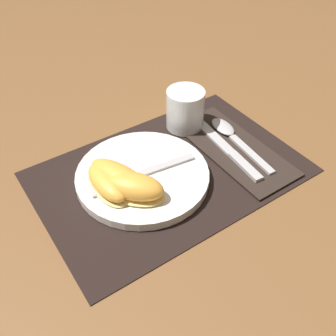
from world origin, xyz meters
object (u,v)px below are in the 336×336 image
citrus_wedge_1 (122,181)px  citrus_wedge_2 (134,188)px  citrus_wedge_0 (107,183)px  juice_glass (185,111)px  fork (136,177)px  plate (143,176)px  spoon (230,134)px  knife (227,149)px

citrus_wedge_1 → citrus_wedge_2: (0.01, -0.03, 0.00)m
citrus_wedge_0 → juice_glass: bearing=21.6°
juice_glass → citrus_wedge_1: 0.22m
juice_glass → fork: juice_glass is taller
citrus_wedge_0 → citrus_wedge_2: 0.05m
plate → citrus_wedge_0: bearing=-178.5°
spoon → citrus_wedge_2: bearing=-169.7°
knife → citrus_wedge_0: (-0.24, 0.02, 0.02)m
fork → citrus_wedge_1: 0.03m
knife → spoon: bearing=43.1°
spoon → fork: fork is taller
plate → juice_glass: juice_glass is taller
spoon → citrus_wedge_0: citrus_wedge_0 is taller
knife → citrus_wedge_1: bearing=176.5°
juice_glass → citrus_wedge_2: 0.23m
knife → citrus_wedge_0: size_ratio=1.96×
citrus_wedge_2 → plate: bearing=45.2°
knife → fork: bearing=173.5°
citrus_wedge_1 → plate: bearing=16.0°
plate → spoon: (0.21, 0.01, -0.00)m
citrus_wedge_0 → citrus_wedge_1: bearing=-26.9°
juice_glass → citrus_wedge_1: size_ratio=0.57×
plate → citrus_wedge_2: bearing=-134.8°
spoon → citrus_wedge_2: (-0.24, -0.04, 0.03)m
juice_glass → spoon: 0.10m
knife → fork: fork is taller
fork → citrus_wedge_1: bearing=-165.4°
citrus_wedge_0 → citrus_wedge_2: (0.03, -0.04, 0.00)m
spoon → fork: 0.22m
fork → citrus_wedge_2: size_ratio=1.70×
spoon → citrus_wedge_2: size_ratio=1.61×
citrus_wedge_0 → fork: bearing=-3.6°
fork → juice_glass: bearing=28.4°
plate → knife: 0.17m
juice_glass → citrus_wedge_2: size_ratio=0.70×
knife → juice_glass: bearing=99.1°
knife → fork: size_ratio=1.04×
citrus_wedge_1 → citrus_wedge_2: 0.03m
plate → citrus_wedge_0: citrus_wedge_0 is taller
spoon → citrus_wedge_1: bearing=-175.7°
plate → citrus_wedge_0: size_ratio=2.23×
juice_glass → spoon: (0.05, -0.08, -0.03)m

